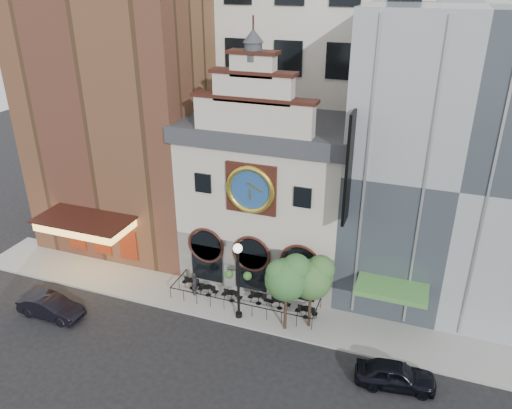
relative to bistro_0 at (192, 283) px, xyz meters
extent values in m
plane|color=black|center=(4.38, -2.83, -0.61)|extent=(120.00, 120.00, 0.00)
cube|color=gray|center=(4.38, -0.33, -0.54)|extent=(44.00, 5.00, 0.15)
cube|color=#605E5B|center=(4.38, 5.17, 1.54)|extent=(12.00, 8.00, 4.00)
cube|color=beige|center=(4.38, 5.17, 7.04)|extent=(12.00, 8.00, 7.00)
cube|color=#2D3035|center=(4.38, 5.17, 11.14)|extent=(12.60, 8.60, 1.20)
cube|color=#32150F|center=(4.38, 1.09, 7.94)|extent=(3.60, 0.25, 3.60)
cylinder|color=navy|center=(4.38, 0.95, 7.94)|extent=(3.10, 0.12, 3.10)
torus|color=gold|center=(4.38, 0.87, 7.94)|extent=(3.46, 0.36, 3.46)
cylinder|color=#2D3035|center=(4.38, 1.57, 16.84)|extent=(1.10, 1.10, 1.10)
cone|color=#2D3035|center=(4.38, 1.57, 17.79)|extent=(1.30, 1.30, 0.80)
cube|color=brown|center=(-8.62, 7.17, 12.04)|extent=(14.00, 12.00, 25.00)
cube|color=#FFBF59|center=(-8.62, -0.53, 3.74)|extent=(7.00, 3.40, 0.70)
cube|color=#32150F|center=(-8.62, -0.53, 4.19)|extent=(7.40, 3.80, 0.15)
cube|color=maroon|center=(-8.62, 1.12, 1.54)|extent=(5.60, 0.15, 2.60)
cube|color=gray|center=(17.38, 7.17, 9.54)|extent=(14.00, 12.00, 20.00)
cube|color=#49863D|center=(14.38, -0.03, 2.84)|extent=(4.50, 2.40, 0.35)
cube|color=black|center=(10.98, 0.17, 10.54)|extent=(0.18, 1.60, 7.00)
cylinder|color=black|center=(0.00, 0.00, 0.28)|extent=(0.68, 0.68, 0.03)
cylinder|color=black|center=(0.00, 0.00, -0.09)|extent=(0.06, 0.06, 0.72)
cylinder|color=black|center=(1.52, -0.40, 0.28)|extent=(0.68, 0.68, 0.03)
cylinder|color=black|center=(1.52, -0.40, -0.09)|extent=(0.06, 0.06, 0.72)
cylinder|color=black|center=(3.43, -0.45, 0.28)|extent=(0.68, 0.68, 0.03)
cylinder|color=black|center=(3.43, -0.45, -0.09)|extent=(0.06, 0.06, 0.72)
cylinder|color=black|center=(5.36, -0.08, 0.28)|extent=(0.68, 0.68, 0.03)
cylinder|color=black|center=(5.36, -0.08, -0.09)|extent=(0.06, 0.06, 0.72)
cylinder|color=black|center=(6.96, -0.10, 0.28)|extent=(0.68, 0.68, 0.03)
cylinder|color=black|center=(6.96, -0.10, -0.09)|extent=(0.06, 0.06, 0.72)
cylinder|color=black|center=(8.98, -0.46, 0.28)|extent=(0.68, 0.68, 0.03)
cylinder|color=black|center=(8.98, -0.46, -0.09)|extent=(0.06, 0.06, 0.72)
imported|color=black|center=(15.39, -4.64, 0.17)|extent=(4.80, 2.45, 1.57)
imported|color=black|center=(-7.79, -6.19, 0.16)|extent=(4.74, 1.71, 1.56)
imported|color=black|center=(0.53, -0.54, 0.44)|extent=(0.47, 0.68, 1.81)
cylinder|color=black|center=(4.58, -1.96, 2.15)|extent=(0.19, 0.19, 5.23)
cylinder|color=black|center=(4.58, -1.96, -0.31)|extent=(0.46, 0.46, 0.31)
sphere|color=white|center=(4.58, -1.96, 4.98)|extent=(0.63, 0.63, 0.63)
sphere|color=#274F1F|center=(3.97, -2.08, 2.94)|extent=(0.59, 0.59, 0.59)
sphere|color=#274F1F|center=(5.20, -1.85, 2.94)|extent=(0.59, 0.59, 0.59)
cylinder|color=#382619|center=(7.95, -2.07, 1.04)|extent=(0.21, 0.21, 3.01)
sphere|color=#275823|center=(7.95, -2.07, 3.40)|extent=(2.79, 2.79, 2.79)
sphere|color=#275823|center=(8.49, -1.75, 4.15)|extent=(1.93, 1.93, 1.93)
sphere|color=#275823|center=(7.52, -2.28, 3.94)|extent=(1.72, 1.72, 1.72)
cylinder|color=#382619|center=(9.39, -1.23, 0.97)|extent=(0.20, 0.20, 2.86)
sphere|color=#2F5C24|center=(9.39, -1.23, 3.22)|extent=(2.66, 2.66, 2.66)
sphere|color=#2F5C24|center=(9.90, -0.93, 3.93)|extent=(1.84, 1.84, 1.84)
sphere|color=#2F5C24|center=(8.98, -1.44, 3.73)|extent=(1.64, 1.64, 1.64)
camera|label=1|loc=(15.34, -27.98, 21.15)|focal=35.00mm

